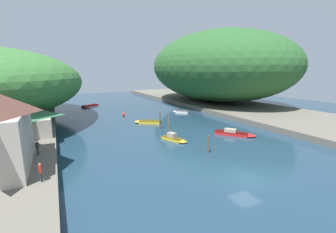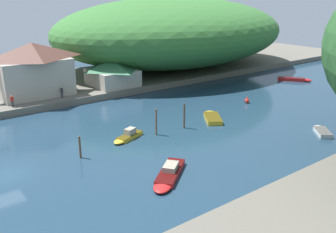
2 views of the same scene
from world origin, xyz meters
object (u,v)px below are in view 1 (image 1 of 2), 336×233
at_px(boat_cabin_cruiser, 180,112).
at_px(person_on_quay, 37,147).
at_px(boat_yellow_tender, 174,139).
at_px(person_by_boathouse, 40,171).
at_px(boat_white_cruiser, 235,133).
at_px(boat_far_right_bank, 147,122).
at_px(boat_far_upstream, 92,105).
at_px(channel_buoy_near, 124,114).
at_px(boathouse_shed, 22,120).

height_order(boat_cabin_cruiser, person_on_quay, person_on_quay).
bearing_deg(boat_yellow_tender, person_by_boathouse, 2.95).
relative_size(boat_cabin_cruiser, boat_white_cruiser, 0.62).
distance_m(boat_white_cruiser, person_on_quay, 28.23).
distance_m(boat_far_right_bank, boat_yellow_tender, 12.71).
height_order(boat_white_cruiser, boat_far_upstream, boat_white_cruiser).
bearing_deg(boat_white_cruiser, person_by_boathouse, -26.68).
height_order(boat_white_cruiser, boat_yellow_tender, boat_yellow_tender).
height_order(boat_far_right_bank, boat_yellow_tender, boat_yellow_tender).
bearing_deg(boat_far_upstream, boat_far_right_bank, -22.62).
height_order(boat_far_upstream, boat_yellow_tender, boat_yellow_tender).
xyz_separation_m(boat_cabin_cruiser, channel_buoy_near, (-13.86, 2.45, 0.17)).
relative_size(boat_far_right_bank, boat_yellow_tender, 1.19).
distance_m(boat_cabin_cruiser, person_on_quay, 36.15).
bearing_deg(boat_far_right_bank, boat_far_upstream, 47.72).
height_order(boat_far_upstream, channel_buoy_near, channel_buoy_near).
height_order(boat_far_upstream, person_by_boathouse, person_by_boathouse).
height_order(boat_cabin_cruiser, boat_far_right_bank, boat_far_right_bank).
distance_m(boat_cabin_cruiser, person_by_boathouse, 40.18).
bearing_deg(boat_yellow_tender, channel_buoy_near, -107.04).
bearing_deg(channel_buoy_near, boat_yellow_tender, -85.75).
height_order(boat_far_right_bank, person_on_quay, person_on_quay).
bearing_deg(boat_cabin_cruiser, boat_white_cruiser, -143.53).
distance_m(boathouse_shed, boat_far_right_bank, 21.21).
distance_m(boat_far_right_bank, channel_buoy_near, 9.52).
bearing_deg(boat_white_cruiser, person_on_quay, -41.55).
relative_size(boat_far_upstream, person_on_quay, 3.38).
bearing_deg(person_on_quay, channel_buoy_near, -19.67).
height_order(boat_white_cruiser, channel_buoy_near, channel_buoy_near).
bearing_deg(boat_white_cruiser, boat_far_right_bank, -94.87).
bearing_deg(boat_far_right_bank, boathouse_shed, 133.43).
bearing_deg(channel_buoy_near, boat_cabin_cruiser, -10.01).
distance_m(boat_cabin_cruiser, boat_yellow_tender, 23.04).
xyz_separation_m(boat_white_cruiser, boat_yellow_tender, (-10.32, 1.93, 0.02)).
distance_m(boat_white_cruiser, boat_far_upstream, 45.49).
relative_size(boat_far_right_bank, channel_buoy_near, 5.10).
height_order(boathouse_shed, boat_far_right_bank, boathouse_shed).
bearing_deg(boathouse_shed, boat_far_upstream, 65.70).
height_order(boat_cabin_cruiser, boat_yellow_tender, boat_yellow_tender).
distance_m(boathouse_shed, boat_cabin_cruiser, 34.11).
bearing_deg(boat_far_upstream, boathouse_shed, -60.40).
xyz_separation_m(boat_white_cruiser, boat_far_right_bank, (-9.78, 14.63, -0.05)).
xyz_separation_m(boathouse_shed, boat_yellow_tender, (20.18, -9.35, -2.97)).
relative_size(boathouse_shed, channel_buoy_near, 7.72).
bearing_deg(channel_buoy_near, boat_white_cruiser, -63.44).
distance_m(boat_far_right_bank, person_by_boathouse, 27.15).
distance_m(boat_cabin_cruiser, boat_far_right_bank, 13.53).
height_order(boat_yellow_tender, channel_buoy_near, boat_yellow_tender).
bearing_deg(channel_buoy_near, boat_far_upstream, 103.63).
bearing_deg(boat_white_cruiser, boat_yellow_tender, -49.21).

